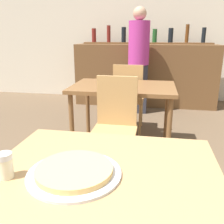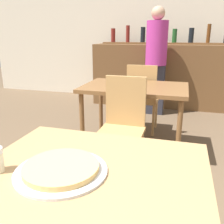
% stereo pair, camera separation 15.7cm
% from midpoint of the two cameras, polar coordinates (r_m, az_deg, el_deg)
% --- Properties ---
extents(wall_back, '(8.00, 0.05, 2.80)m').
position_cam_midpoint_polar(wall_back, '(5.27, 13.61, 17.92)').
color(wall_back, silver).
rests_on(wall_back, ground_plane).
extents(dining_table_near, '(1.01, 0.86, 0.73)m').
position_cam_midpoint_polar(dining_table_near, '(1.15, -0.99, -16.94)').
color(dining_table_near, '#A87F51').
rests_on(dining_table_near, ground_plane).
extents(dining_table_far, '(1.13, 0.76, 0.76)m').
position_cam_midpoint_polar(dining_table_far, '(2.78, 6.83, 4.23)').
color(dining_table_far, brown).
rests_on(dining_table_far, ground_plane).
extents(bar_counter, '(2.60, 0.56, 1.13)m').
position_cam_midpoint_polar(bar_counter, '(4.82, 12.59, 8.11)').
color(bar_counter, brown).
rests_on(bar_counter, ground_plane).
extents(bar_back_shelf, '(2.39, 0.24, 0.35)m').
position_cam_midpoint_polar(bar_back_shelf, '(4.91, 12.99, 15.85)').
color(bar_back_shelf, brown).
rests_on(bar_back_shelf, bar_counter).
extents(chair_far_side_front, '(0.40, 0.40, 0.93)m').
position_cam_midpoint_polar(chair_far_side_front, '(2.31, 4.47, -2.11)').
color(chair_far_side_front, tan).
rests_on(chair_far_side_front, ground_plane).
extents(chair_far_side_back, '(0.40, 0.40, 0.93)m').
position_cam_midpoint_polar(chair_far_side_back, '(3.34, 8.28, 3.89)').
color(chair_far_side_back, tan).
rests_on(chair_far_side_back, ground_plane).
extents(pizza_tray, '(0.40, 0.40, 0.04)m').
position_cam_midpoint_polar(pizza_tray, '(1.10, -7.47, -12.91)').
color(pizza_tray, silver).
rests_on(pizza_tray, dining_table_near).
extents(person_standing, '(0.34, 0.34, 1.72)m').
position_cam_midpoint_polar(person_standing, '(4.21, 11.10, 12.02)').
color(person_standing, '#2D2D38').
rests_on(person_standing, ground_plane).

